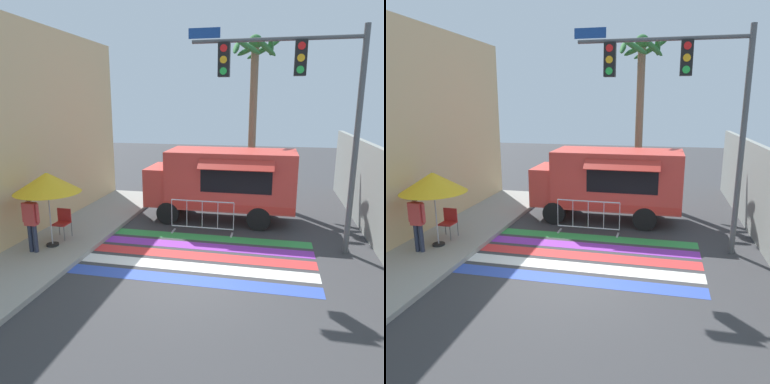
% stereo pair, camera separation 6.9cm
% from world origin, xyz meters
% --- Properties ---
extents(ground_plane, '(60.00, 60.00, 0.00)m').
position_xyz_m(ground_plane, '(0.00, 0.00, 0.00)').
color(ground_plane, '#38383A').
extents(sidewalk_left, '(4.40, 16.00, 0.14)m').
position_xyz_m(sidewalk_left, '(-5.39, 0.00, 0.07)').
color(sidewalk_left, '#99968E').
rests_on(sidewalk_left, ground_plane).
extents(concrete_wall_right, '(0.20, 16.00, 2.97)m').
position_xyz_m(concrete_wall_right, '(5.05, 3.00, 1.48)').
color(concrete_wall_right, gray).
rests_on(concrete_wall_right, ground_plane).
extents(crosswalk_painted, '(6.40, 3.60, 0.01)m').
position_xyz_m(crosswalk_painted, '(0.00, 1.26, 0.00)').
color(crosswalk_painted, '#334FB2').
rests_on(crosswalk_painted, ground_plane).
extents(food_truck, '(5.37, 2.55, 2.62)m').
position_xyz_m(food_truck, '(0.01, 4.85, 1.51)').
color(food_truck, '#D13D33').
rests_on(food_truck, ground_plane).
extents(traffic_signal_pole, '(4.78, 0.29, 6.32)m').
position_xyz_m(traffic_signal_pole, '(2.56, 2.42, 4.58)').
color(traffic_signal_pole, '#515456').
rests_on(traffic_signal_pole, ground_plane).
extents(patio_umbrella, '(1.90, 1.90, 2.22)m').
position_xyz_m(patio_umbrella, '(-4.42, 0.80, 2.06)').
color(patio_umbrella, black).
rests_on(patio_umbrella, sidewalk_left).
extents(folding_chair, '(0.46, 0.46, 0.91)m').
position_xyz_m(folding_chair, '(-4.50, 1.54, 0.68)').
color(folding_chair, '#4C4C51').
rests_on(folding_chair, sidewalk_left).
extents(vendor_person, '(0.53, 0.23, 1.71)m').
position_xyz_m(vendor_person, '(-4.67, 0.26, 1.11)').
color(vendor_person, '#2D3347').
rests_on(vendor_person, sidewalk_left).
extents(barricade_front, '(2.12, 0.44, 1.14)m').
position_xyz_m(barricade_front, '(-0.33, 3.17, 0.57)').
color(barricade_front, '#B7BABF').
rests_on(barricade_front, ground_plane).
extents(palm_tree, '(2.06, 2.22, 7.11)m').
position_xyz_m(palm_tree, '(0.91, 8.56, 4.93)').
color(palm_tree, '#7A664C').
rests_on(palm_tree, ground_plane).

